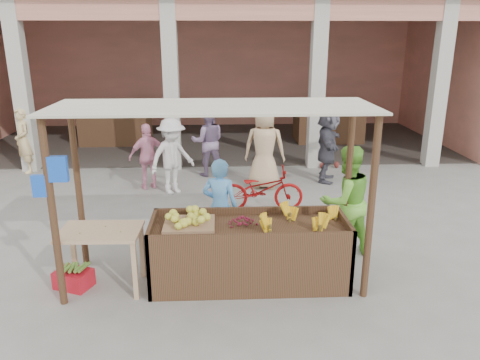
{
  "coord_description": "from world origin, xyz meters",
  "views": [
    {
      "loc": [
        0.12,
        -5.67,
        3.24
      ],
      "look_at": [
        0.43,
        1.2,
        1.07
      ],
      "focal_mm": 35.0,
      "sensor_mm": 36.0,
      "label": 1
    }
  ],
  "objects_px": {
    "side_table": "(101,240)",
    "vendor_blue": "(220,204)",
    "motorcycle": "(261,189)",
    "red_crate": "(74,279)",
    "fruit_stall": "(249,254)",
    "vendor_green": "(346,199)"
  },
  "relations": [
    {
      "from": "side_table",
      "to": "vendor_blue",
      "type": "bearing_deg",
      "value": 33.73
    },
    {
      "from": "side_table",
      "to": "motorcycle",
      "type": "relative_size",
      "value": 0.63
    },
    {
      "from": "red_crate",
      "to": "motorcycle",
      "type": "relative_size",
      "value": 0.27
    },
    {
      "from": "fruit_stall",
      "to": "red_crate",
      "type": "height_order",
      "value": "fruit_stall"
    },
    {
      "from": "motorcycle",
      "to": "red_crate",
      "type": "bearing_deg",
      "value": 135.45
    },
    {
      "from": "vendor_green",
      "to": "side_table",
      "type": "bearing_deg",
      "value": -1.25
    },
    {
      "from": "vendor_green",
      "to": "motorcycle",
      "type": "distance_m",
      "value": 2.22
    },
    {
      "from": "side_table",
      "to": "red_crate",
      "type": "height_order",
      "value": "side_table"
    },
    {
      "from": "red_crate",
      "to": "vendor_green",
      "type": "xyz_separation_m",
      "value": [
        3.82,
        0.82,
        0.78
      ]
    },
    {
      "from": "fruit_stall",
      "to": "side_table",
      "type": "relative_size",
      "value": 2.49
    },
    {
      "from": "side_table",
      "to": "motorcycle",
      "type": "bearing_deg",
      "value": 51.4
    },
    {
      "from": "side_table",
      "to": "red_crate",
      "type": "bearing_deg",
      "value": 175.7
    },
    {
      "from": "fruit_stall",
      "to": "vendor_blue",
      "type": "xyz_separation_m",
      "value": [
        -0.38,
        0.87,
        0.4
      ]
    },
    {
      "from": "side_table",
      "to": "vendor_green",
      "type": "relative_size",
      "value": 0.58
    },
    {
      "from": "fruit_stall",
      "to": "side_table",
      "type": "height_order",
      "value": "side_table"
    },
    {
      "from": "vendor_green",
      "to": "motorcycle",
      "type": "bearing_deg",
      "value": -75.33
    },
    {
      "from": "vendor_blue",
      "to": "vendor_green",
      "type": "height_order",
      "value": "vendor_green"
    },
    {
      "from": "red_crate",
      "to": "vendor_blue",
      "type": "xyz_separation_m",
      "value": [
        1.96,
        0.92,
        0.68
      ]
    },
    {
      "from": "side_table",
      "to": "vendor_blue",
      "type": "relative_size",
      "value": 0.65
    },
    {
      "from": "side_table",
      "to": "vendor_green",
      "type": "height_order",
      "value": "vendor_green"
    },
    {
      "from": "fruit_stall",
      "to": "vendor_green",
      "type": "bearing_deg",
      "value": 27.19
    },
    {
      "from": "fruit_stall",
      "to": "motorcycle",
      "type": "relative_size",
      "value": 1.56
    }
  ]
}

